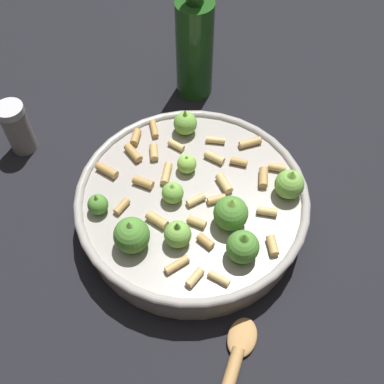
# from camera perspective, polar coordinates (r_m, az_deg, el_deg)

# --- Properties ---
(ground_plane) EXTENTS (2.40, 2.40, 0.00)m
(ground_plane) POSITION_cam_1_polar(r_m,az_deg,el_deg) (0.70, -0.00, -3.05)
(ground_plane) COLOR black
(cooking_pan) EXTENTS (0.32, 0.32, 0.11)m
(cooking_pan) POSITION_cam_1_polar(r_m,az_deg,el_deg) (0.67, 0.08, -1.55)
(cooking_pan) COLOR #9E9993
(cooking_pan) RESTS_ON ground
(pepper_shaker) EXTENTS (0.04, 0.04, 0.09)m
(pepper_shaker) POSITION_cam_1_polar(r_m,az_deg,el_deg) (0.80, -20.07, 7.20)
(pepper_shaker) COLOR gray
(pepper_shaker) RESTS_ON ground
(olive_oil_bottle) EXTENTS (0.06, 0.06, 0.22)m
(olive_oil_bottle) POSITION_cam_1_polar(r_m,az_deg,el_deg) (0.81, 0.31, 16.93)
(olive_oil_bottle) COLOR #1E4C19
(olive_oil_bottle) RESTS_ON ground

